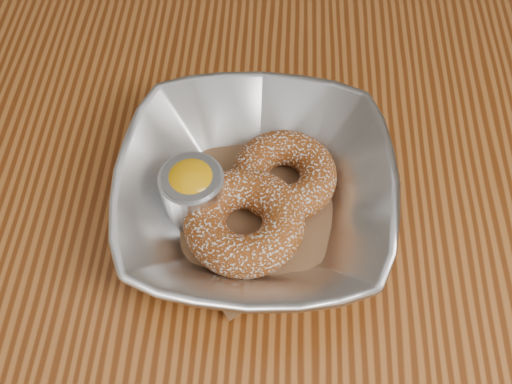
{
  "coord_description": "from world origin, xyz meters",
  "views": [
    {
      "loc": [
        -0.04,
        -0.22,
        1.18
      ],
      "look_at": [
        -0.06,
        0.04,
        0.78
      ],
      "focal_mm": 42.0,
      "sensor_mm": 36.0,
      "label": 1
    }
  ],
  "objects_px": {
    "serving_bowl": "(256,194)",
    "donut_back": "(284,175)",
    "table": "(315,303)",
    "ramekin": "(193,190)",
    "donut_front": "(244,221)"
  },
  "relations": [
    {
      "from": "serving_bowl",
      "to": "donut_back",
      "type": "xyz_separation_m",
      "value": [
        0.02,
        0.02,
        -0.0
      ]
    },
    {
      "from": "donut_back",
      "to": "table",
      "type": "bearing_deg",
      "value": -59.25
    },
    {
      "from": "donut_back",
      "to": "ramekin",
      "type": "xyz_separation_m",
      "value": [
        -0.07,
        -0.02,
        0.01
      ]
    },
    {
      "from": "donut_back",
      "to": "donut_front",
      "type": "bearing_deg",
      "value": -122.64
    },
    {
      "from": "table",
      "to": "donut_front",
      "type": "distance_m",
      "value": 0.14
    },
    {
      "from": "serving_bowl",
      "to": "ramekin",
      "type": "bearing_deg",
      "value": -175.63
    },
    {
      "from": "donut_front",
      "to": "ramekin",
      "type": "bearing_deg",
      "value": 152.34
    },
    {
      "from": "ramekin",
      "to": "donut_back",
      "type": "bearing_deg",
      "value": 18.92
    },
    {
      "from": "serving_bowl",
      "to": "donut_front",
      "type": "bearing_deg",
      "value": -106.75
    },
    {
      "from": "table",
      "to": "donut_front",
      "type": "height_order",
      "value": "donut_front"
    },
    {
      "from": "table",
      "to": "serving_bowl",
      "type": "xyz_separation_m",
      "value": [
        -0.06,
        0.04,
        0.13
      ]
    },
    {
      "from": "serving_bowl",
      "to": "ramekin",
      "type": "xyz_separation_m",
      "value": [
        -0.05,
        -0.0,
        0.01
      ]
    },
    {
      "from": "donut_front",
      "to": "ramekin",
      "type": "distance_m",
      "value": 0.05
    },
    {
      "from": "donut_back",
      "to": "ramekin",
      "type": "height_order",
      "value": "ramekin"
    },
    {
      "from": "table",
      "to": "donut_back",
      "type": "height_order",
      "value": "donut_back"
    }
  ]
}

